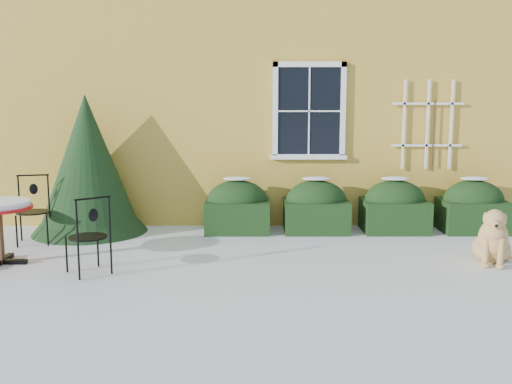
{
  "coord_description": "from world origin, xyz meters",
  "views": [
    {
      "loc": [
        -0.03,
        -6.71,
        2.09
      ],
      "look_at": [
        0.0,
        1.0,
        0.9
      ],
      "focal_mm": 40.0,
      "sensor_mm": 36.0,
      "label": 1
    }
  ],
  "objects_px": {
    "dog": "(493,241)",
    "patio_chair_near": "(89,235)",
    "evergreen_shrub": "(88,178)",
    "patio_chair_far": "(33,209)"
  },
  "relations": [
    {
      "from": "patio_chair_far",
      "to": "dog",
      "type": "distance_m",
      "value": 6.6
    },
    {
      "from": "dog",
      "to": "evergreen_shrub",
      "type": "bearing_deg",
      "value": 179.98
    },
    {
      "from": "patio_chair_near",
      "to": "dog",
      "type": "bearing_deg",
      "value": 146.99
    },
    {
      "from": "patio_chair_far",
      "to": "dog",
      "type": "xyz_separation_m",
      "value": [
        6.49,
        -1.19,
        -0.2
      ]
    },
    {
      "from": "dog",
      "to": "patio_chair_near",
      "type": "bearing_deg",
      "value": -157.06
    },
    {
      "from": "evergreen_shrub",
      "to": "patio_chair_far",
      "type": "height_order",
      "value": "evergreen_shrub"
    },
    {
      "from": "evergreen_shrub",
      "to": "patio_chair_far",
      "type": "relative_size",
      "value": 2.19
    },
    {
      "from": "patio_chair_near",
      "to": "dog",
      "type": "relative_size",
      "value": 1.19
    },
    {
      "from": "patio_chair_near",
      "to": "dog",
      "type": "distance_m",
      "value": 5.2
    },
    {
      "from": "patio_chair_near",
      "to": "evergreen_shrub",
      "type": "bearing_deg",
      "value": -111.99
    }
  ]
}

